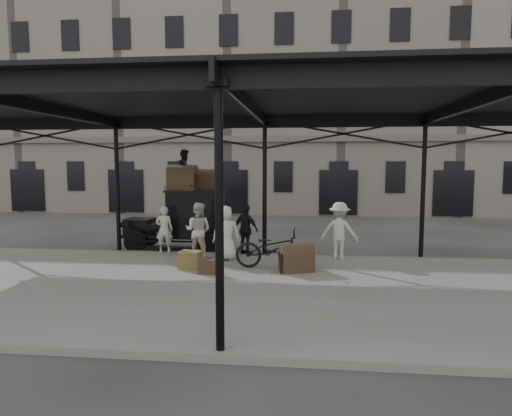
% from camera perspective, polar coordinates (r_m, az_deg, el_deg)
% --- Properties ---
extents(ground, '(120.00, 120.00, 0.00)m').
position_cam_1_polar(ground, '(13.23, 0.27, -8.06)').
color(ground, '#383533').
rests_on(ground, ground).
extents(platform, '(28.00, 8.00, 0.15)m').
position_cam_1_polar(platform, '(11.29, -0.81, -10.10)').
color(platform, slate).
rests_on(platform, ground).
extents(canopy, '(22.50, 9.00, 4.74)m').
position_cam_1_polar(canopy, '(11.23, -0.67, 13.11)').
color(canopy, black).
rests_on(canopy, ground).
extents(building_frontage, '(64.00, 8.00, 14.00)m').
position_cam_1_polar(building_frontage, '(31.05, 3.87, 12.87)').
color(building_frontage, slate).
rests_on(building_frontage, ground).
extents(taxi, '(3.65, 1.55, 2.18)m').
position_cam_1_polar(taxi, '(16.48, -8.57, -1.12)').
color(taxi, black).
rests_on(taxi, ground).
extents(porter_left, '(0.60, 0.43, 1.56)m').
position_cam_1_polar(porter_left, '(15.47, -11.39, -2.65)').
color(porter_left, beige).
rests_on(porter_left, platform).
extents(porter_midleft, '(0.94, 0.78, 1.75)m').
position_cam_1_polar(porter_midleft, '(14.41, -7.25, -2.80)').
color(porter_midleft, beige).
rests_on(porter_midleft, platform).
extents(porter_centre, '(0.92, 0.70, 1.68)m').
position_cam_1_polar(porter_centre, '(14.03, -3.78, -3.14)').
color(porter_centre, silver).
rests_on(porter_centre, platform).
extents(porter_official, '(1.03, 0.85, 1.64)m').
position_cam_1_polar(porter_official, '(14.87, -1.26, -2.70)').
color(porter_official, black).
rests_on(porter_official, platform).
extents(porter_right, '(1.28, 0.93, 1.78)m').
position_cam_1_polar(porter_right, '(14.40, 10.40, -2.81)').
color(porter_right, beige).
rests_on(porter_right, platform).
extents(bicycle, '(2.18, 0.78, 1.14)m').
position_cam_1_polar(bicycle, '(12.99, 2.21, -5.06)').
color(bicycle, black).
rests_on(bicycle, platform).
extents(porter_roof, '(0.64, 0.77, 1.42)m').
position_cam_1_polar(porter_roof, '(16.28, -8.85, 4.76)').
color(porter_roof, black).
rests_on(porter_roof, taxi).
extents(steamer_trunk_roof_near, '(1.04, 0.68, 0.73)m').
position_cam_1_polar(steamer_trunk_roof_near, '(16.16, -9.14, 3.51)').
color(steamer_trunk_roof_near, '#453120').
rests_on(steamer_trunk_roof_near, taxi).
extents(steamer_trunk_roof_far, '(0.84, 0.52, 0.61)m').
position_cam_1_polar(steamer_trunk_roof_far, '(16.41, -6.19, 3.38)').
color(steamer_trunk_roof_far, '#453120').
rests_on(steamer_trunk_roof_far, taxi).
extents(steamer_trunk_platform, '(1.02, 0.81, 0.66)m').
position_cam_1_polar(steamer_trunk_platform, '(12.70, 5.09, -6.45)').
color(steamer_trunk_platform, '#453120').
rests_on(steamer_trunk_platform, platform).
extents(wicker_hamper, '(0.65, 0.52, 0.50)m').
position_cam_1_polar(wicker_hamper, '(13.14, -8.21, -6.43)').
color(wicker_hamper, olive).
rests_on(wicker_hamper, platform).
extents(suitcase_upright, '(0.34, 0.62, 0.45)m').
position_cam_1_polar(suitcase_upright, '(13.05, 6.62, -6.61)').
color(suitcase_upright, '#453120').
rests_on(suitcase_upright, platform).
extents(suitcase_flat, '(0.61, 0.23, 0.40)m').
position_cam_1_polar(suitcase_flat, '(12.43, -5.93, -7.34)').
color(suitcase_flat, '#453120').
rests_on(suitcase_flat, platform).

